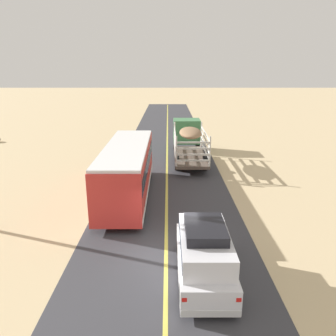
{
  "coord_description": "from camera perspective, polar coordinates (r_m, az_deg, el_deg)",
  "views": [
    {
      "loc": [
        0.08,
        -12.38,
        7.66
      ],
      "look_at": [
        0.0,
        5.8,
        2.12
      ],
      "focal_mm": 35.41,
      "sensor_mm": 36.0,
      "label": 1
    }
  ],
  "objects": [
    {
      "name": "ground_plane",
      "position": [
        14.56,
        -0.11,
        -14.79
      ],
      "size": [
        240.0,
        240.0,
        0.0
      ],
      "primitive_type": "plane",
      "color": "#CCB284"
    },
    {
      "name": "road_centre_line",
      "position": [
        14.55,
        -0.11,
        -14.72
      ],
      "size": [
        0.16,
        117.6,
        0.0
      ],
      "primitive_type": "cube",
      "color": "#D8CC4C",
      "rests_on": "road_surface"
    },
    {
      "name": "suv_near",
      "position": [
        12.57,
        6.49,
        -14.34
      ],
      "size": [
        1.9,
        4.62,
        2.29
      ],
      "color": "silver",
      "rests_on": "road_surface"
    },
    {
      "name": "livestock_truck",
      "position": [
        29.78,
        3.7,
        5.56
      ],
      "size": [
        2.53,
        9.7,
        3.02
      ],
      "color": "#3F7F4C",
      "rests_on": "road_surface"
    },
    {
      "name": "road_surface",
      "position": [
        14.55,
        -0.11,
        -14.76
      ],
      "size": [
        8.0,
        120.0,
        0.02
      ],
      "primitive_type": "cube",
      "color": "#38383D",
      "rests_on": "ground"
    },
    {
      "name": "bus",
      "position": [
        20.09,
        -6.79,
        -0.29
      ],
      "size": [
        2.54,
        10.0,
        3.21
      ],
      "color": "red",
      "rests_on": "road_surface"
    }
  ]
}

